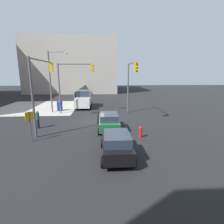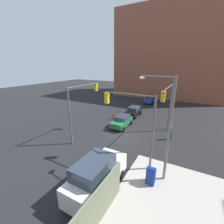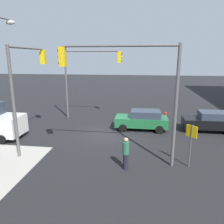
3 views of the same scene
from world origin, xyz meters
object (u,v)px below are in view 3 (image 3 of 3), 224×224
(traffic_signal_se_corner, at_px, (87,70))
(hatchback_black, at_px, (210,121))
(sedan_green, at_px, (142,120))
(traffic_signal_nw_corner, at_px, (129,80))
(fire_hydrant, at_px, (165,117))
(pedestrian_crossing, at_px, (126,153))
(traffic_signal_ne_corner, at_px, (27,78))

(traffic_signal_se_corner, xyz_separation_m, hatchback_black, (-10.69, 2.59, -3.79))
(sedan_green, relative_size, hatchback_black, 1.04)
(traffic_signal_nw_corner, xyz_separation_m, traffic_signal_se_corner, (4.46, -9.00, -0.05))
(fire_hydrant, bearing_deg, hatchback_black, 145.27)
(traffic_signal_se_corner, distance_m, pedestrian_crossing, 11.27)
(traffic_signal_nw_corner, xyz_separation_m, sedan_green, (-0.81, -6.14, -3.84))
(traffic_signal_ne_corner, relative_size, hatchback_black, 1.59)
(fire_hydrant, xyz_separation_m, pedestrian_crossing, (3.00, 9.40, 0.44))
(traffic_signal_nw_corner, bearing_deg, fire_hydrant, -108.66)
(sedan_green, xyz_separation_m, pedestrian_crossing, (0.87, 6.84, 0.09))
(traffic_signal_ne_corner, bearing_deg, traffic_signal_nw_corner, 165.16)
(traffic_signal_nw_corner, bearing_deg, hatchback_black, -134.19)
(traffic_signal_se_corner, distance_m, sedan_green, 7.09)
(traffic_signal_nw_corner, xyz_separation_m, traffic_signal_ne_corner, (6.56, -1.74, -0.10))
(fire_hydrant, relative_size, hatchback_black, 0.23)
(traffic_signal_ne_corner, relative_size, fire_hydrant, 6.91)
(traffic_signal_nw_corner, relative_size, fire_hydrant, 6.91)
(fire_hydrant, height_order, pedestrian_crossing, pedestrian_crossing)
(traffic_signal_nw_corner, relative_size, traffic_signal_se_corner, 1.00)
(fire_hydrant, xyz_separation_m, sedan_green, (2.13, 2.56, 0.36))
(traffic_signal_se_corner, height_order, pedestrian_crossing, traffic_signal_se_corner)
(traffic_signal_ne_corner, bearing_deg, traffic_signal_se_corner, -106.17)
(traffic_signal_nw_corner, height_order, hatchback_black, traffic_signal_nw_corner)
(sedan_green, xyz_separation_m, hatchback_black, (-5.42, -0.27, -0.00))
(traffic_signal_nw_corner, bearing_deg, pedestrian_crossing, 84.94)
(traffic_signal_se_corner, distance_m, traffic_signal_ne_corner, 7.56)
(fire_hydrant, xyz_separation_m, hatchback_black, (-3.30, 2.29, 0.36))
(fire_hydrant, height_order, hatchback_black, hatchback_black)
(hatchback_black, height_order, pedestrian_crossing, pedestrian_crossing)
(fire_hydrant, distance_m, pedestrian_crossing, 9.88)
(fire_hydrant, height_order, sedan_green, sedan_green)
(fire_hydrant, bearing_deg, traffic_signal_nw_corner, 71.34)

